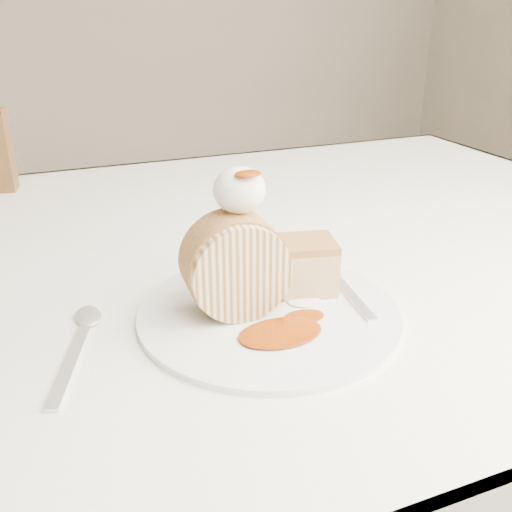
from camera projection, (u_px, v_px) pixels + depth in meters
name	position (u px, v px, depth m)	size (l,w,h in m)	color
table	(205.00, 309.00, 0.77)	(1.40, 0.90, 0.75)	white
plate	(269.00, 313.00, 0.57)	(0.26, 0.26, 0.01)	white
roulade_slice	(236.00, 266.00, 0.55)	(0.10, 0.10, 0.05)	beige
cake_chunk	(306.00, 268.00, 0.60)	(0.06, 0.05, 0.05)	#B28443
whipped_cream	(239.00, 190.00, 0.54)	(0.05, 0.05, 0.04)	white
caramel_drizzle	(248.00, 168.00, 0.51)	(0.03, 0.02, 0.01)	#822F05
caramel_pool	(280.00, 333.00, 0.52)	(0.08, 0.05, 0.00)	#822F05
fork	(350.00, 294.00, 0.59)	(0.02, 0.15, 0.00)	silver
spoon	(70.00, 364.00, 0.49)	(0.02, 0.15, 0.00)	silver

